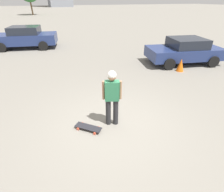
{
  "coord_description": "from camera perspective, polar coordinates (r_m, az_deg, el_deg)",
  "views": [
    {
      "loc": [
        -1.53,
        -3.83,
        3.23
      ],
      "look_at": [
        0.0,
        0.0,
        0.93
      ],
      "focal_mm": 28.0,
      "sensor_mm": 36.0,
      "label": 1
    }
  ],
  "objects": [
    {
      "name": "skateboard",
      "position": [
        5.02,
        -7.77,
        -10.12
      ],
      "size": [
        0.72,
        0.7,
        0.09
      ],
      "rotation": [
        0.0,
        0.0,
        2.38
      ],
      "color": "#232328",
      "rests_on": "ground_plane"
    },
    {
      "name": "car_parked_near",
      "position": [
        10.82,
        22.57,
        13.56
      ],
      "size": [
        4.31,
        2.68,
        1.37
      ],
      "rotation": [
        0.0,
        0.0,
        2.92
      ],
      "color": "navy",
      "rests_on": "ground_plane"
    },
    {
      "name": "car_parked_far",
      "position": [
        14.84,
        -26.57,
        16.81
      ],
      "size": [
        4.72,
        2.75,
        1.52
      ],
      "rotation": [
        0.0,
        0.0,
        2.94
      ],
      "color": "navy",
      "rests_on": "ground_plane"
    },
    {
      "name": "traffic_cone",
      "position": [
        9.55,
        21.51,
        9.4
      ],
      "size": [
        0.37,
        0.37,
        0.64
      ],
      "color": "orange",
      "rests_on": "ground_plane"
    },
    {
      "name": "person",
      "position": [
        4.71,
        0.0,
        0.33
      ],
      "size": [
        0.5,
        0.32,
        1.65
      ],
      "rotation": [
        0.0,
        0.0,
        -0.35
      ],
      "color": "#262628",
      "rests_on": "ground_plane"
    },
    {
      "name": "ground_plane",
      "position": [
        5.24,
        0.0,
        -8.9
      ],
      "size": [
        220.0,
        220.0,
        0.0
      ],
      "primitive_type": "plane",
      "color": "gray"
    }
  ]
}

